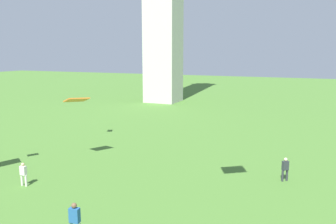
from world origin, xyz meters
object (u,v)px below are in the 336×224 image
person_2 (75,219)px  kite_flying_0 (77,100)px  person_1 (285,168)px  person_0 (23,173)px

person_2 → kite_flying_0: size_ratio=0.88×
kite_flying_0 → person_1: bearing=-55.5°
person_2 → kite_flying_0: 12.64m
person_1 → kite_flying_0: bearing=143.4°
person_0 → kite_flying_0: bearing=-90.6°
person_0 → kite_flying_0: (0.01, 5.74, 4.02)m
person_0 → person_1: (15.56, 7.42, 0.04)m
person_0 → person_1: bearing=-155.0°
person_1 → person_0: bearing=162.7°
person_2 → kite_flying_0: bearing=-59.9°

